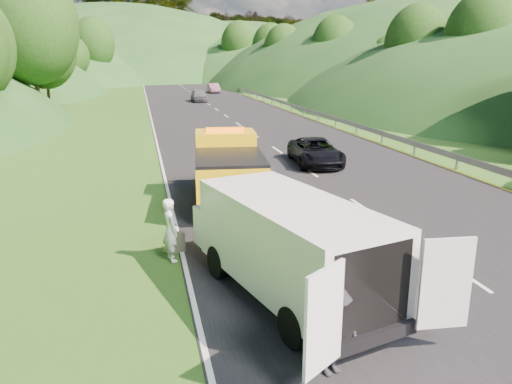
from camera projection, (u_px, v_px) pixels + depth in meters
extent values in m
plane|color=#38661E|center=(325.00, 256.00, 14.00)|extent=(320.00, 320.00, 0.00)
cube|color=black|center=(217.00, 110.00, 52.25)|extent=(14.00, 200.00, 0.02)
cube|color=gray|center=(257.00, 99.00, 65.59)|extent=(0.06, 140.00, 1.52)
cylinder|color=black|center=(200.00, 177.00, 20.81)|extent=(0.49, 1.11, 1.07)
cylinder|color=black|center=(249.00, 176.00, 21.04)|extent=(0.49, 1.11, 1.07)
cylinder|color=black|center=(202.00, 207.00, 16.70)|extent=(0.49, 1.11, 1.07)
cylinder|color=black|center=(262.00, 205.00, 16.93)|extent=(0.49, 1.11, 1.07)
cube|color=yellow|center=(226.00, 157.00, 19.78)|extent=(2.48, 1.96, 2.04)
cube|color=yellow|center=(230.00, 177.00, 17.54)|extent=(2.74, 3.88, 1.39)
cube|color=black|center=(229.00, 156.00, 17.34)|extent=(2.74, 3.88, 0.11)
cube|color=black|center=(224.00, 164.00, 21.17)|extent=(2.27, 1.51, 0.75)
cube|color=black|center=(223.00, 166.00, 21.84)|extent=(2.26, 0.46, 0.54)
cube|color=yellow|center=(223.00, 147.00, 21.35)|extent=(2.22, 1.07, 1.17)
cube|color=orange|center=(225.00, 130.00, 19.50)|extent=(1.52, 0.43, 0.17)
cube|color=black|center=(224.00, 144.00, 20.40)|extent=(2.04, 0.31, 0.97)
cylinder|color=black|center=(219.00, 262.00, 12.53)|extent=(0.52, 0.89, 0.83)
cylinder|color=black|center=(283.00, 249.00, 13.39)|extent=(0.52, 0.89, 0.83)
cylinder|color=black|center=(295.00, 327.00, 9.52)|extent=(0.52, 0.89, 0.83)
cylinder|color=black|center=(371.00, 304.00, 10.37)|extent=(0.52, 0.89, 0.83)
cube|color=white|center=(291.00, 242.00, 11.10)|extent=(3.48, 5.79, 1.93)
cube|color=white|center=(235.00, 223.00, 13.65)|extent=(2.26, 1.45, 1.04)
cube|color=black|center=(238.00, 196.00, 13.25)|extent=(1.95, 0.85, 0.87)
cube|color=black|center=(371.00, 289.00, 8.84)|extent=(1.74, 0.56, 1.67)
cube|color=white|center=(324.00, 320.00, 7.83)|extent=(0.85, 0.62, 1.77)
cube|color=white|center=(446.00, 284.00, 9.06)|extent=(0.99, 0.15, 1.77)
cube|color=black|center=(372.00, 339.00, 9.00)|extent=(2.05, 0.70, 0.26)
imported|color=white|center=(172.00, 261.00, 13.65)|extent=(0.61, 0.73, 1.75)
imported|color=tan|center=(279.00, 267.00, 13.22)|extent=(0.55, 0.48, 0.97)
imported|color=black|center=(331.00, 373.00, 8.79)|extent=(1.21, 0.95, 1.65)
cube|color=#53533E|center=(178.00, 242.00, 14.17)|extent=(0.38, 0.23, 0.59)
imported|color=black|center=(315.00, 165.00, 25.77)|extent=(2.66, 4.97, 1.33)
imported|color=#525357|center=(199.00, 102.00, 61.49)|extent=(1.78, 4.44, 1.51)
imported|color=#674452|center=(214.00, 93.00, 76.16)|extent=(1.52, 4.35, 1.43)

